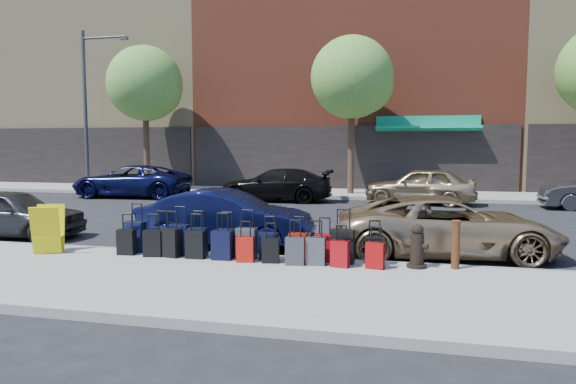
% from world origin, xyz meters
% --- Properties ---
extents(ground, '(120.00, 120.00, 0.00)m').
position_xyz_m(ground, '(0.00, 0.00, 0.00)').
color(ground, black).
rests_on(ground, ground).
extents(sidewalk_near, '(60.00, 4.00, 0.15)m').
position_xyz_m(sidewalk_near, '(0.00, -6.50, 0.07)').
color(sidewalk_near, gray).
rests_on(sidewalk_near, ground).
extents(sidewalk_far, '(60.00, 4.00, 0.15)m').
position_xyz_m(sidewalk_far, '(0.00, 10.00, 0.07)').
color(sidewalk_far, gray).
rests_on(sidewalk_far, ground).
extents(curb_near, '(60.00, 0.08, 0.15)m').
position_xyz_m(curb_near, '(0.00, -4.48, 0.07)').
color(curb_near, gray).
rests_on(curb_near, ground).
extents(curb_far, '(60.00, 0.08, 0.15)m').
position_xyz_m(curb_far, '(0.00, 7.98, 0.07)').
color(curb_far, gray).
rests_on(curb_far, ground).
extents(building_left, '(15.00, 12.12, 16.00)m').
position_xyz_m(building_left, '(-16.00, 17.98, 7.98)').
color(building_left, tan).
rests_on(building_left, ground).
extents(building_center, '(17.00, 12.85, 20.00)m').
position_xyz_m(building_center, '(0.00, 17.99, 9.98)').
color(building_center, maroon).
rests_on(building_center, ground).
extents(tree_left, '(3.80, 3.80, 7.27)m').
position_xyz_m(tree_left, '(-9.86, 9.50, 5.41)').
color(tree_left, black).
rests_on(tree_left, sidewalk_far).
extents(tree_center, '(3.80, 3.80, 7.27)m').
position_xyz_m(tree_center, '(0.64, 9.50, 5.41)').
color(tree_center, black).
rests_on(tree_center, sidewalk_far).
extents(streetlight, '(2.59, 0.18, 8.00)m').
position_xyz_m(streetlight, '(-12.80, 8.80, 4.66)').
color(streetlight, '#333338').
rests_on(streetlight, sidewalk_far).
extents(suitcase_front_0, '(0.45, 0.27, 1.04)m').
position_xyz_m(suitcase_front_0, '(-2.52, -4.76, 0.48)').
color(suitcase_front_0, black).
rests_on(suitcase_front_0, sidewalk_near).
extents(suitcase_front_1, '(0.40, 0.27, 0.90)m').
position_xyz_m(suitcase_front_1, '(-1.92, -4.78, 0.43)').
color(suitcase_front_1, black).
rests_on(suitcase_front_1, sidewalk_near).
extents(suitcase_front_2, '(0.43, 0.26, 1.01)m').
position_xyz_m(suitcase_front_2, '(-1.48, -4.82, 0.47)').
color(suitcase_front_2, black).
rests_on(suitcase_front_2, sidewalk_near).
extents(suitcase_front_3, '(0.39, 0.21, 0.93)m').
position_xyz_m(suitcase_front_3, '(-1.07, -4.84, 0.44)').
color(suitcase_front_3, black).
rests_on(suitcase_front_3, sidewalk_near).
extents(suitcase_front_4, '(0.38, 0.22, 0.92)m').
position_xyz_m(suitcase_front_4, '(-0.46, -4.80, 0.44)').
color(suitcase_front_4, black).
rests_on(suitcase_front_4, sidewalk_near).
extents(suitcase_front_5, '(0.41, 0.24, 0.98)m').
position_xyz_m(suitcase_front_5, '(-0.01, -4.83, 0.46)').
color(suitcase_front_5, '#3B3B40').
rests_on(suitcase_front_5, sidewalk_near).
extents(suitcase_front_6, '(0.37, 0.21, 0.87)m').
position_xyz_m(suitcase_front_6, '(0.45, -4.85, 0.42)').
color(suitcase_front_6, black).
rests_on(suitcase_front_6, sidewalk_near).
extents(suitcase_front_7, '(0.37, 0.21, 0.87)m').
position_xyz_m(suitcase_front_7, '(1.04, -4.75, 0.42)').
color(suitcase_front_7, maroon).
rests_on(suitcase_front_7, sidewalk_near).
extents(suitcase_front_8, '(0.37, 0.21, 0.88)m').
position_xyz_m(suitcase_front_8, '(1.56, -4.77, 0.42)').
color(suitcase_front_8, '#A30A0F').
rests_on(suitcase_front_8, sidewalk_near).
extents(suitcase_front_9, '(0.45, 0.26, 1.05)m').
position_xyz_m(suitcase_front_9, '(1.93, -4.83, 0.48)').
color(suitcase_front_9, black).
rests_on(suitcase_front_9, sidewalk_near).
extents(suitcase_front_10, '(0.38, 0.26, 0.85)m').
position_xyz_m(suitcase_front_10, '(2.54, -4.80, 0.42)').
color(suitcase_front_10, black).
rests_on(suitcase_front_10, sidewalk_near).
extents(suitcase_back_0, '(0.37, 0.23, 0.86)m').
position_xyz_m(suitcase_back_0, '(-2.55, -5.08, 0.42)').
color(suitcase_back_0, black).
rests_on(suitcase_back_0, sidewalk_near).
extents(suitcase_back_1, '(0.40, 0.28, 0.87)m').
position_xyz_m(suitcase_back_1, '(-1.93, -5.11, 0.42)').
color(suitcase_back_1, black).
rests_on(suitcase_back_1, sidewalk_near).
extents(suitcase_back_2, '(0.43, 0.30, 0.94)m').
position_xyz_m(suitcase_back_2, '(-1.56, -5.07, 0.44)').
color(suitcase_back_2, black).
rests_on(suitcase_back_2, sidewalk_near).
extents(suitcase_back_3, '(0.39, 0.24, 0.90)m').
position_xyz_m(suitcase_back_3, '(-1.01, -5.08, 0.43)').
color(suitcase_back_3, black).
rests_on(suitcase_back_3, sidewalk_near).
extents(suitcase_back_4, '(0.40, 0.25, 0.94)m').
position_xyz_m(suitcase_back_4, '(-0.45, -5.07, 0.44)').
color(suitcase_back_4, black).
rests_on(suitcase_back_4, sidewalk_near).
extents(suitcase_back_5, '(0.36, 0.25, 0.80)m').
position_xyz_m(suitcase_back_5, '(0.06, -5.15, 0.40)').
color(suitcase_back_5, '#B2130B').
rests_on(suitcase_back_5, sidewalk_near).
extents(suitcase_back_6, '(0.35, 0.24, 0.78)m').
position_xyz_m(suitcase_back_6, '(0.57, -5.11, 0.39)').
color(suitcase_back_6, black).
rests_on(suitcase_back_6, sidewalk_near).
extents(suitcase_back_7, '(0.38, 0.25, 0.86)m').
position_xyz_m(suitcase_back_7, '(1.06, -5.16, 0.42)').
color(suitcase_back_7, '#323236').
rests_on(suitcase_back_7, sidewalk_near).
extents(suitcase_back_8, '(0.37, 0.22, 0.86)m').
position_xyz_m(suitcase_back_8, '(1.45, -5.09, 0.42)').
color(suitcase_back_8, '#3B3B40').
rests_on(suitcase_back_8, sidewalk_near).
extents(suitcase_back_9, '(0.36, 0.25, 0.80)m').
position_xyz_m(suitcase_back_9, '(1.92, -5.14, 0.40)').
color(suitcase_back_9, '#9C0A0E').
rests_on(suitcase_back_9, sidewalk_near).
extents(suitcase_back_10, '(0.36, 0.25, 0.79)m').
position_xyz_m(suitcase_back_10, '(2.57, -5.12, 0.40)').
color(suitcase_back_10, '#91090A').
rests_on(suitcase_back_10, sidewalk_near).
extents(fire_hydrant, '(0.42, 0.37, 0.83)m').
position_xyz_m(fire_hydrant, '(3.32, -4.84, 0.53)').
color(fire_hydrant, black).
rests_on(fire_hydrant, sidewalk_near).
extents(bollard, '(0.17, 0.17, 0.90)m').
position_xyz_m(bollard, '(4.02, -4.79, 0.61)').
color(bollard, '#38190C').
rests_on(bollard, sidewalk_near).
extents(display_rack, '(0.76, 0.79, 1.01)m').
position_xyz_m(display_rack, '(-4.24, -5.32, 0.65)').
color(display_rack, '#D9CC0C').
rests_on(display_rack, sidewalk_near).
extents(car_near_0, '(3.94, 1.91, 1.30)m').
position_xyz_m(car_near_0, '(-7.00, -3.29, 0.65)').
color(car_near_0, '#2F2F31').
rests_on(car_near_0, ground).
extents(car_near_1, '(4.17, 1.59, 1.36)m').
position_xyz_m(car_near_1, '(-1.06, -3.15, 0.68)').
color(car_near_1, '#0D1139').
rests_on(car_near_1, ground).
extents(car_near_2, '(5.00, 2.80, 1.32)m').
position_xyz_m(car_near_2, '(4.00, -3.01, 0.66)').
color(car_near_2, '#9F8561').
rests_on(car_near_2, ground).
extents(car_far_0, '(5.48, 2.78, 1.48)m').
position_xyz_m(car_far_0, '(-9.33, 6.79, 0.74)').
color(car_far_0, '#0C0F36').
rests_on(car_far_0, ground).
extents(car_far_1, '(4.94, 2.22, 1.41)m').
position_xyz_m(car_far_1, '(-2.41, 6.67, 0.70)').
color(car_far_1, black).
rests_on(car_far_1, ground).
extents(car_far_2, '(4.63, 2.32, 1.51)m').
position_xyz_m(car_far_2, '(3.62, 6.99, 0.76)').
color(car_far_2, '#9B865F').
rests_on(car_far_2, ground).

